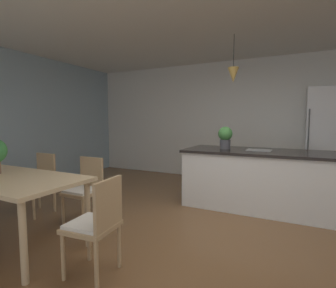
% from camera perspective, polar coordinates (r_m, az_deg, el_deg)
% --- Properties ---
extents(ground_plane, '(10.00, 8.40, 0.04)m').
position_cam_1_polar(ground_plane, '(3.12, 8.86, -21.05)').
color(ground_plane, brown).
extents(wall_back_kitchen, '(10.00, 0.12, 2.70)m').
position_cam_1_polar(wall_back_kitchen, '(5.99, 18.60, 4.86)').
color(wall_back_kitchen, white).
rests_on(wall_back_kitchen, ground_plane).
extents(chair_far_left, '(0.40, 0.40, 0.87)m').
position_cam_1_polar(chair_far_left, '(4.25, -26.80, -7.37)').
color(chair_far_left, tan).
rests_on(chair_far_left, ground_plane).
extents(chair_kitchen_end, '(0.44, 0.44, 0.87)m').
position_cam_1_polar(chair_kitchen_end, '(2.41, -15.68, -16.51)').
color(chair_kitchen_end, tan).
rests_on(chair_kitchen_end, ground_plane).
extents(chair_far_right, '(0.41, 0.41, 0.87)m').
position_cam_1_polar(chair_far_right, '(3.58, -17.98, -9.35)').
color(chair_far_right, tan).
rests_on(chair_far_right, ground_plane).
extents(kitchen_island, '(2.31, 0.98, 0.91)m').
position_cam_1_polar(kitchen_island, '(4.26, 19.82, -7.27)').
color(kitchen_island, white).
rests_on(kitchen_island, ground_plane).
extents(refrigerator, '(0.72, 0.67, 1.96)m').
position_cam_1_polar(refrigerator, '(5.57, 31.87, 0.53)').
color(refrigerator, silver).
rests_on(refrigerator, ground_plane).
extents(pendant_over_island_main, '(0.17, 0.17, 0.74)m').
position_cam_1_polar(pendant_over_island_main, '(4.29, 14.33, 14.67)').
color(pendant_over_island_main, black).
extents(potted_plant_on_island, '(0.23, 0.23, 0.36)m').
position_cam_1_polar(potted_plant_on_island, '(4.27, 12.63, 1.65)').
color(potted_plant_on_island, '#4C4C51').
rests_on(potted_plant_on_island, kitchen_island).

